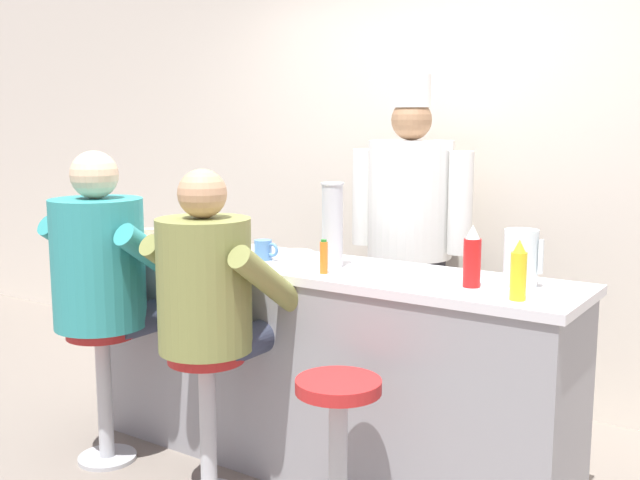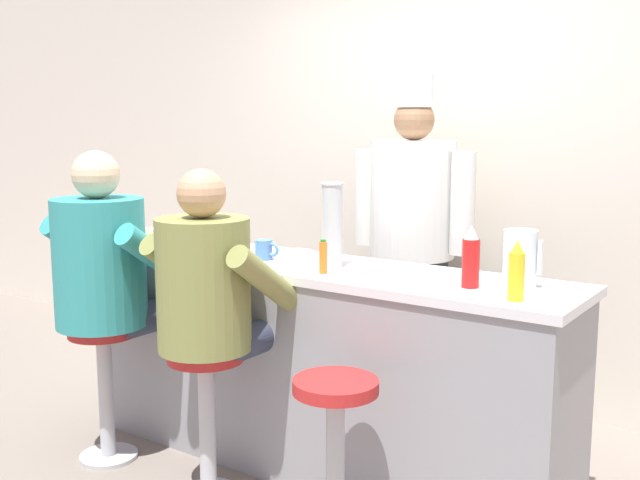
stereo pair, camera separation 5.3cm
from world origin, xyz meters
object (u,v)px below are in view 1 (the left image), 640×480
object	(u,v)px
mustard_bottle_yellow	(518,272)
cup_stack_steel	(332,225)
breakfast_plate	(183,251)
hot_sauce_bottle_orange	(324,257)
cereal_bowl	(296,257)
diner_seated_olive	(210,294)
cook_in_whites_near	(410,228)
empty_stool_round	(338,435)
diner_seated_teal	(105,271)
coffee_mug_blue	(264,250)
coffee_mug_tan	(149,237)
ketchup_bottle_red	(472,258)
water_pitcher_clear	(521,258)

from	to	relation	value
mustard_bottle_yellow	cup_stack_steel	world-z (taller)	cup_stack_steel
mustard_bottle_yellow	breakfast_plate	distance (m)	1.71
hot_sauce_bottle_orange	cereal_bowl	distance (m)	0.27
diner_seated_olive	cook_in_whites_near	world-z (taller)	cook_in_whites_near
breakfast_plate	cook_in_whites_near	size ratio (longest dim) A/B	0.14
cook_in_whites_near	empty_stool_round	bearing A→B (deg)	-72.31
diner_seated_teal	diner_seated_olive	xyz separation A→B (m)	(0.67, -0.00, -0.03)
coffee_mug_blue	cup_stack_steel	distance (m)	0.40
cup_stack_steel	diner_seated_teal	xyz separation A→B (m)	(-0.97, -0.47, -0.24)
breakfast_plate	coffee_mug_tan	distance (m)	0.36
cereal_bowl	diner_seated_olive	distance (m)	0.49
ketchup_bottle_red	mustard_bottle_yellow	distance (m)	0.26
coffee_mug_blue	cup_stack_steel	size ratio (longest dim) A/B	0.34
water_pitcher_clear	diner_seated_teal	xyz separation A→B (m)	(-1.80, -0.57, -0.16)
cup_stack_steel	coffee_mug_tan	bearing A→B (deg)	-178.67
ketchup_bottle_red	mustard_bottle_yellow	xyz separation A→B (m)	(0.23, -0.11, -0.01)
mustard_bottle_yellow	diner_seated_olive	bearing A→B (deg)	-164.80
cereal_bowl	coffee_mug_blue	xyz separation A→B (m)	(-0.18, -0.01, 0.02)
ketchup_bottle_red	cup_stack_steel	distance (m)	0.68
empty_stool_round	coffee_mug_tan	bearing A→B (deg)	162.18
cereal_bowl	coffee_mug_blue	distance (m)	0.18
breakfast_plate	empty_stool_round	bearing A→B (deg)	-18.06
ketchup_bottle_red	mustard_bottle_yellow	world-z (taller)	ketchup_bottle_red
coffee_mug_tan	diner_seated_olive	size ratio (longest dim) A/B	0.10
coffee_mug_tan	empty_stool_round	world-z (taller)	coffee_mug_tan
cereal_bowl	diner_seated_olive	world-z (taller)	diner_seated_olive
diner_seated_olive	empty_stool_round	size ratio (longest dim) A/B	2.14
empty_stool_round	cook_in_whites_near	world-z (taller)	cook_in_whites_near
cereal_bowl	cup_stack_steel	xyz separation A→B (m)	(0.19, 0.02, 0.16)
hot_sauce_bottle_orange	coffee_mug_tan	world-z (taller)	hot_sauce_bottle_orange
ketchup_bottle_red	breakfast_plate	world-z (taller)	ketchup_bottle_red
cup_stack_steel	cook_in_whites_near	xyz separation A→B (m)	(-0.11, 0.96, -0.13)
ketchup_bottle_red	breakfast_plate	xyz separation A→B (m)	(-1.48, -0.10, -0.10)
ketchup_bottle_red	coffee_mug_tan	size ratio (longest dim) A/B	1.79
diner_seated_teal	cook_in_whites_near	xyz separation A→B (m)	(0.86, 1.44, 0.10)
cereal_bowl	diner_seated_olive	size ratio (longest dim) A/B	0.11
cereal_bowl	coffee_mug_tan	xyz separation A→B (m)	(-0.95, -0.01, 0.02)
water_pitcher_clear	breakfast_plate	xyz separation A→B (m)	(-1.63, -0.23, -0.10)
ketchup_bottle_red	cook_in_whites_near	size ratio (longest dim) A/B	0.13
water_pitcher_clear	diner_seated_teal	world-z (taller)	diner_seated_teal
ketchup_bottle_red	cereal_bowl	bearing A→B (deg)	178.86
coffee_mug_tan	breakfast_plate	bearing A→B (deg)	-17.00
breakfast_plate	cup_stack_steel	world-z (taller)	cup_stack_steel
hot_sauce_bottle_orange	coffee_mug_blue	size ratio (longest dim) A/B	1.14
cup_stack_steel	diner_seated_teal	size ratio (longest dim) A/B	0.26
cereal_bowl	diner_seated_olive	xyz separation A→B (m)	(-0.11, -0.46, -0.10)
mustard_bottle_yellow	cook_in_whites_near	size ratio (longest dim) A/B	0.12
mustard_bottle_yellow	cook_in_whites_near	xyz separation A→B (m)	(-1.02, 1.11, -0.05)
coffee_mug_tan	empty_stool_round	bearing A→B (deg)	-17.82
coffee_mug_blue	mustard_bottle_yellow	bearing A→B (deg)	-5.38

